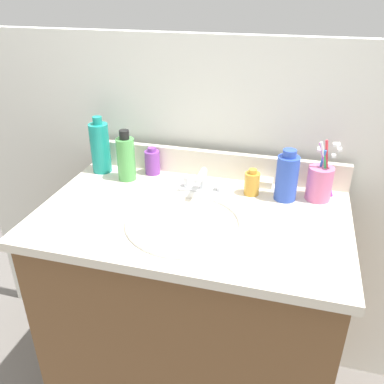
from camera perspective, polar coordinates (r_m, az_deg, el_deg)
vanity_cabinet at (r=1.47m, az=-0.05°, el=-17.65°), size 0.87×0.52×0.81m
countertop at (r=1.21m, az=-0.06°, el=-3.50°), size 0.91×0.56×0.03m
backsplash at (r=1.41m, az=2.82°, el=3.99°), size 0.91×0.02×0.09m
back_wall at (r=1.58m, az=3.12°, el=-3.00°), size 2.01×0.04×1.30m
sink_basin at (r=1.17m, az=-0.62°, el=-5.65°), size 0.34×0.34×0.11m
faucet at (r=1.30m, az=1.69°, el=1.02°), size 0.16×0.10×0.08m
bottle_cream_purple at (r=1.43m, az=-5.55°, el=4.21°), size 0.05×0.05×0.10m
bottle_toner_green at (r=1.39m, az=-9.19°, el=4.71°), size 0.06×0.06×0.17m
bottle_shampoo_blue at (r=1.28m, az=13.09°, el=2.05°), size 0.07×0.07×0.16m
bottle_oil_amber at (r=1.30m, az=8.36°, el=1.25°), size 0.05×0.05×0.09m
bottle_mouthwash_teal at (r=1.46m, az=-12.68°, el=6.11°), size 0.07×0.07×0.20m
cup_pink at (r=1.31m, az=17.42°, el=1.36°), size 0.09×0.08×0.19m
soap_bar at (r=1.37m, az=9.84°, el=1.33°), size 0.06×0.04×0.02m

